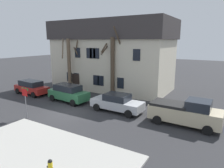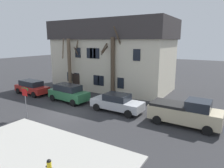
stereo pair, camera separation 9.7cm
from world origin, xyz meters
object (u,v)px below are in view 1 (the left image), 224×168
Objects in this scene: tree_bare_near at (70,63)px; car_green_wagon at (68,93)px; pickup_truck_beige at (185,112)px; street_sign_pole at (25,97)px; tree_bare_mid at (112,64)px; fire_hydrant at (50,167)px; car_red_wagon at (31,87)px; car_silver_sedan at (117,103)px; building_main at (111,55)px.

tree_bare_near reaches higher than car_green_wagon.
street_sign_pole is (-11.42, -5.27, 0.79)m from pickup_truck_beige.
tree_bare_mid is 1.67× the size of car_green_wagon.
tree_bare_mid is 14.74m from fire_hydrant.
pickup_truck_beige is at bearing -14.15° from tree_bare_near.
car_red_wagon is at bearing -154.64° from tree_bare_mid.
car_red_wagon is 17.55m from pickup_truck_beige.
tree_bare_mid is 9.92m from street_sign_pole.
tree_bare_near is 10.06m from car_silver_sedan.
tree_bare_mid reaches higher than pickup_truck_beige.
tree_bare_near is at bearing 110.69° from street_sign_pole.
tree_bare_near is 0.84× the size of tree_bare_mid.
pickup_truck_beige is (5.88, -0.00, 0.18)m from car_silver_sedan.
fire_hydrant is (7.15, -17.30, -3.92)m from building_main.
building_main is 8.60m from car_green_wagon.
tree_bare_near reaches higher than fire_hydrant.
car_green_wagon is (-2.91, -4.10, -2.77)m from tree_bare_mid.
tree_bare_mid is 1.67× the size of car_red_wagon.
pickup_truck_beige is (14.82, -3.74, -2.50)m from tree_bare_near.
tree_bare_mid is at bearing 54.66° from car_green_wagon.
car_silver_sedan is (5.33, -7.82, -3.65)m from building_main.
street_sign_pole is (3.40, -9.01, -1.70)m from tree_bare_near.
building_main is 10.15m from car_silver_sedan.
building_main is at bearing 48.46° from tree_bare_near.
building_main is at bearing 145.05° from pickup_truck_beige.
car_green_wagon reaches higher than fire_hydrant.
street_sign_pole is at bearing -69.31° from tree_bare_near.
tree_bare_mid reaches higher than tree_bare_near.
building_main is 2.04× the size of tree_bare_mid.
building_main is 5.55m from tree_bare_near.
car_red_wagon is (-2.73, -3.77, -2.63)m from tree_bare_near.
fire_hydrant is at bearing -29.70° from street_sign_pole.
car_red_wagon is at bearing 139.48° from street_sign_pole.
car_silver_sedan is at bearing -54.40° from tree_bare_mid.
pickup_truck_beige is at bearing -0.04° from car_green_wagon.
car_red_wagon is 1.82× the size of street_sign_pole.
tree_bare_near is 7.99× the size of fire_hydrant.
pickup_truck_beige reaches higher than car_green_wagon.
street_sign_pole is (6.13, -5.24, 0.93)m from car_red_wagon.
building_main is at bearing 124.24° from car_silver_sedan.
tree_bare_near reaches higher than street_sign_pole.
tree_bare_near is 1.25× the size of pickup_truck_beige.
tree_bare_near reaches higher than car_red_wagon.
tree_bare_mid is at bearing 3.55° from tree_bare_near.
building_main is 4.48m from tree_bare_mid.
car_green_wagon is at bearing -50.27° from tree_bare_near.
car_red_wagon is 0.89× the size of pickup_truck_beige.
building_main reaches higher than car_green_wagon.
building_main is 19.13m from fire_hydrant.
tree_bare_near reaches higher than car_silver_sedan.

